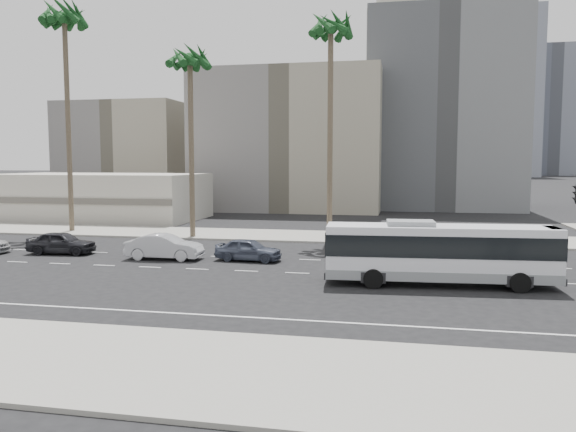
% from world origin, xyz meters
% --- Properties ---
extents(ground, '(700.00, 700.00, 0.00)m').
position_xyz_m(ground, '(0.00, 0.00, 0.00)').
color(ground, black).
rests_on(ground, ground).
extents(sidewalk_north, '(120.00, 7.00, 0.15)m').
position_xyz_m(sidewalk_north, '(0.00, 15.50, 0.07)').
color(sidewalk_north, gray).
rests_on(sidewalk_north, ground).
extents(sidewalk_south, '(120.00, 7.00, 0.15)m').
position_xyz_m(sidewalk_south, '(0.00, -15.50, 0.07)').
color(sidewalk_south, gray).
rests_on(sidewalk_south, ground).
extents(commercial_low, '(22.00, 12.16, 5.00)m').
position_xyz_m(commercial_low, '(-30.00, 25.99, 2.50)').
color(commercial_low, '#BBB5A7').
rests_on(commercial_low, ground).
extents(midrise_beige_west, '(24.00, 18.00, 18.00)m').
position_xyz_m(midrise_beige_west, '(-12.00, 45.00, 9.00)').
color(midrise_beige_west, gray).
rests_on(midrise_beige_west, ground).
extents(midrise_gray_center, '(20.00, 20.00, 26.00)m').
position_xyz_m(midrise_gray_center, '(8.00, 52.00, 13.00)').
color(midrise_gray_center, '#535559').
rests_on(midrise_gray_center, ground).
extents(midrise_beige_far, '(18.00, 16.00, 15.00)m').
position_xyz_m(midrise_beige_far, '(-38.00, 50.00, 7.50)').
color(midrise_beige_far, gray).
rests_on(midrise_beige_far, ground).
extents(civic_tower, '(42.00, 42.00, 129.00)m').
position_xyz_m(civic_tower, '(-2.00, 250.00, 38.83)').
color(civic_tower, beige).
rests_on(civic_tower, ground).
extents(highrise_right, '(26.00, 26.00, 70.00)m').
position_xyz_m(highrise_right, '(45.00, 230.00, 35.00)').
color(highrise_right, slate).
rests_on(highrise_right, ground).
extents(highrise_far, '(22.00, 22.00, 60.00)m').
position_xyz_m(highrise_far, '(70.00, 260.00, 30.00)').
color(highrise_far, slate).
rests_on(highrise_far, ground).
extents(city_bus, '(11.68, 3.37, 3.31)m').
position_xyz_m(city_bus, '(4.71, -1.63, 1.74)').
color(city_bus, white).
rests_on(city_bus, ground).
extents(car_a, '(2.01, 4.37, 1.45)m').
position_xyz_m(car_a, '(-6.80, 3.39, 0.73)').
color(car_a, '#41485A').
rests_on(car_a, ground).
extents(car_b, '(1.92, 5.02, 1.63)m').
position_xyz_m(car_b, '(-12.30, 2.85, 0.82)').
color(car_b, '#B8B8BE').
rests_on(car_b, ground).
extents(car_c, '(2.23, 4.72, 1.56)m').
position_xyz_m(car_c, '(-20.14, 3.48, 0.78)').
color(car_c, black).
rests_on(car_c, ground).
extents(palm_near, '(5.41, 5.41, 18.21)m').
position_xyz_m(palm_near, '(-3.01, 14.39, 16.49)').
color(palm_near, brown).
rests_on(palm_near, ground).
extents(palm_mid, '(5.12, 5.12, 15.81)m').
position_xyz_m(palm_mid, '(-14.25, 12.96, 14.22)').
color(palm_mid, brown).
rests_on(palm_mid, ground).
extents(palm_far, '(5.90, 5.90, 20.26)m').
position_xyz_m(palm_far, '(-26.40, 14.63, 18.40)').
color(palm_far, brown).
rests_on(palm_far, ground).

